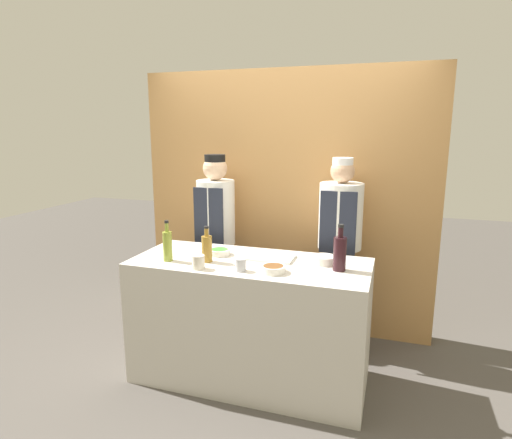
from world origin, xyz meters
name	(u,v)px	position (x,y,z in m)	size (l,w,h in m)	color
ground_plane	(250,377)	(0.00, 0.00, 0.00)	(14.00, 14.00, 0.00)	#4C4742
cabinet_wall	(286,202)	(0.00, 1.04, 1.20)	(2.72, 0.18, 2.40)	#B7844C
counter	(250,321)	(0.00, 0.00, 0.47)	(1.73, 0.72, 0.93)	beige
sauce_bowl_green	(220,252)	(-0.27, 0.08, 0.96)	(0.16, 0.16, 0.04)	white
sauce_bowl_brown	(273,269)	(0.23, -0.19, 0.96)	(0.17, 0.17, 0.05)	white
sauce_bowl_red	(324,259)	(0.52, 0.11, 0.97)	(0.16, 0.16, 0.06)	white
cutting_board	(269,257)	(0.11, 0.10, 0.94)	(0.37, 0.23, 0.02)	white
bottle_wine	(340,253)	(0.64, -0.01, 1.06)	(0.09, 0.09, 0.32)	black
bottle_oil	(168,245)	(-0.57, -0.18, 1.05)	(0.07, 0.07, 0.30)	olive
bottle_vinegar	(207,248)	(-0.29, -0.11, 1.04)	(0.08, 0.08, 0.26)	olive
cup_steel	(241,265)	(0.01, -0.23, 0.98)	(0.07, 0.07, 0.09)	#B7B7BC
cup_cream	(198,262)	(-0.28, -0.28, 0.98)	(0.09, 0.09, 0.10)	silver
chef_left	(216,237)	(-0.56, 0.68, 0.90)	(0.34, 0.34, 1.65)	#28282D
chef_right	(339,249)	(0.56, 0.68, 0.89)	(0.36, 0.36, 1.65)	#28282D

